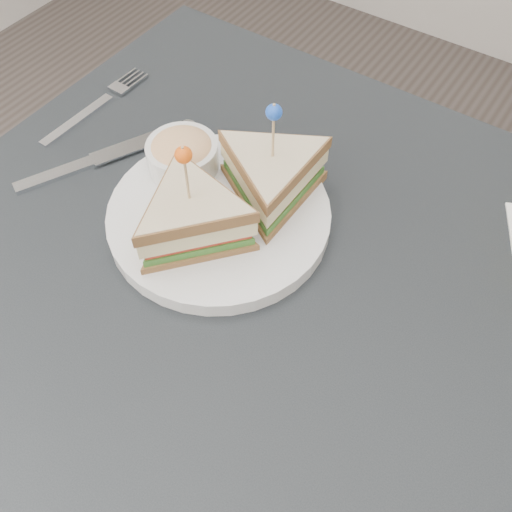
% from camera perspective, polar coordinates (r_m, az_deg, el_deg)
% --- Properties ---
extents(ground_plane, '(3.50, 3.50, 0.00)m').
position_cam_1_polar(ground_plane, '(1.31, -0.65, -21.36)').
color(ground_plane, '#3F3833').
extents(table, '(0.80, 0.80, 0.75)m').
position_cam_1_polar(table, '(0.68, -1.18, -6.49)').
color(table, black).
rests_on(table, ground).
extents(plate_meal, '(0.33, 0.33, 0.15)m').
position_cam_1_polar(plate_meal, '(0.64, -3.17, 5.98)').
color(plate_meal, white).
rests_on(plate_meal, table).
extents(cutlery_fork, '(0.03, 0.19, 0.01)m').
position_cam_1_polar(cutlery_fork, '(0.85, -15.34, 14.57)').
color(cutlery_fork, white).
rests_on(cutlery_fork, table).
extents(cutlery_knife, '(0.13, 0.23, 0.01)m').
position_cam_1_polar(cutlery_knife, '(0.76, -15.28, 9.44)').
color(cutlery_knife, silver).
rests_on(cutlery_knife, table).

